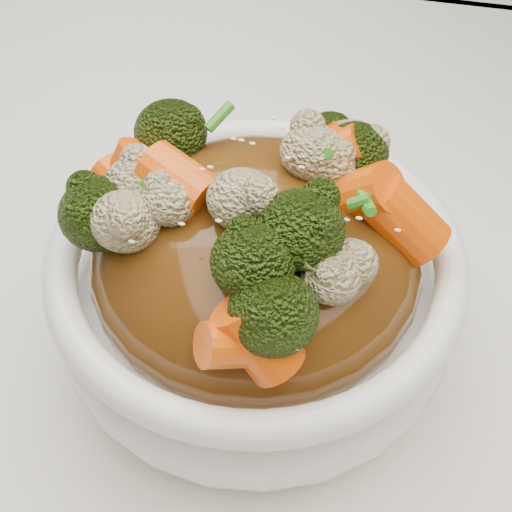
% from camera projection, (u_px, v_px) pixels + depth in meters
% --- Properties ---
extents(dining_table, '(1.20, 0.80, 0.75)m').
position_uv_depth(dining_table, '(250.00, 498.00, 0.76)').
color(dining_table, '#54301C').
rests_on(dining_table, floor).
extents(tablecloth, '(1.20, 0.80, 0.04)m').
position_uv_depth(tablecloth, '(246.00, 289.00, 0.50)').
color(tablecloth, white).
rests_on(tablecloth, dining_table).
extents(bowl, '(0.28, 0.28, 0.09)m').
position_uv_depth(bowl, '(256.00, 295.00, 0.41)').
color(bowl, white).
rests_on(bowl, tablecloth).
extents(sauce_base, '(0.22, 0.22, 0.10)m').
position_uv_depth(sauce_base, '(256.00, 260.00, 0.39)').
color(sauce_base, '#4F2C0D').
rests_on(sauce_base, bowl).
extents(carrots, '(0.22, 0.22, 0.05)m').
position_uv_depth(carrots, '(256.00, 169.00, 0.34)').
color(carrots, '#FD5A08').
rests_on(carrots, sauce_base).
extents(broccoli, '(0.22, 0.22, 0.05)m').
position_uv_depth(broccoli, '(256.00, 171.00, 0.34)').
color(broccoli, black).
rests_on(broccoli, sauce_base).
extents(cauliflower, '(0.22, 0.22, 0.04)m').
position_uv_depth(cauliflower, '(256.00, 174.00, 0.34)').
color(cauliflower, beige).
rests_on(cauliflower, sauce_base).
extents(scallions, '(0.17, 0.17, 0.02)m').
position_uv_depth(scallions, '(256.00, 168.00, 0.34)').
color(scallions, '#348E20').
rests_on(scallions, sauce_base).
extents(sesame_seeds, '(0.20, 0.20, 0.01)m').
position_uv_depth(sesame_seeds, '(256.00, 168.00, 0.34)').
color(sesame_seeds, '#F5E6AE').
rests_on(sesame_seeds, sauce_base).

